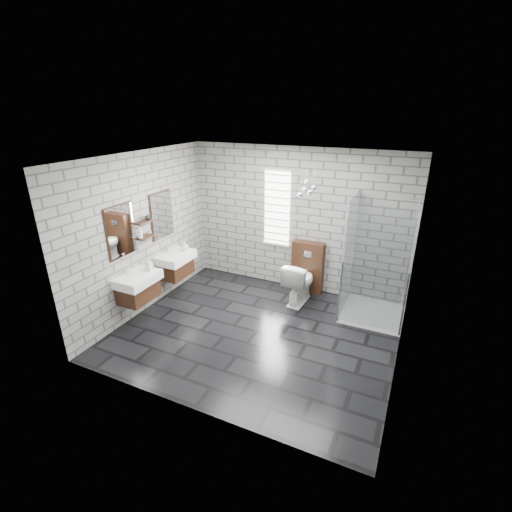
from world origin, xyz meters
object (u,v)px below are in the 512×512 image
Objects in this scene: vanity_left at (136,280)px; toilet at (299,282)px; shower_enclosure at (368,291)px; cistern_panel at (308,267)px; vanity_right at (174,258)px.

toilet is (2.19, 1.74, -0.36)m from vanity_left.
shower_enclosure reaches higher than toilet.
cistern_panel reaches higher than toilet.
toilet is (-1.22, 0.04, -0.11)m from shower_enclosure.
toilet is at bearing -90.00° from cistern_panel.
vanity_left is at bearing -134.75° from cistern_panel.
toilet is (2.19, 0.73, -0.36)m from vanity_right.
cistern_panel is (2.19, 2.21, -0.26)m from vanity_left.
vanity_left is 3.81m from shower_enclosure.
vanity_right is 2.00× the size of toilet.
cistern_panel is at bearing 156.97° from shower_enclosure.
cistern_panel is at bearing 45.25° from vanity_left.
shower_enclosure is (3.41, 1.69, -0.25)m from vanity_left.
vanity_right is at bearing -151.25° from cistern_panel.
shower_enclosure is (1.22, -0.52, 0.00)m from cistern_panel.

